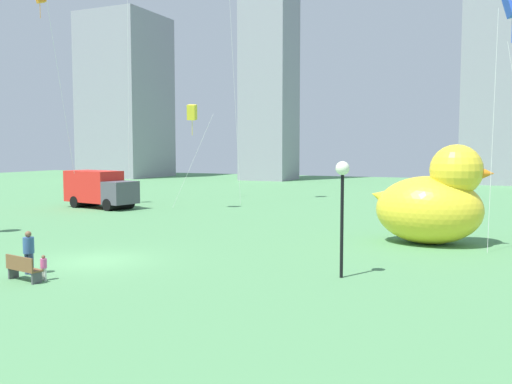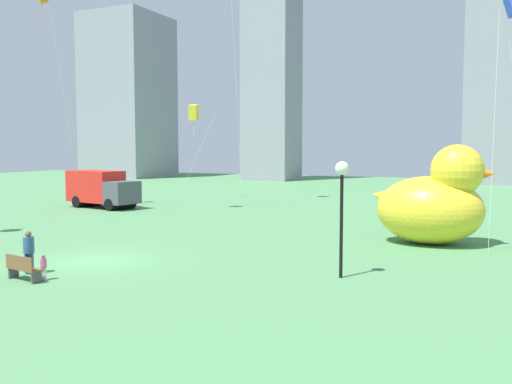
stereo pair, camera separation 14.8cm
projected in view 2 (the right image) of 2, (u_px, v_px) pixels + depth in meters
ground_plane at (96, 261)px, 22.72m from camera, size 140.00×140.00×0.00m
park_bench at (22, 268)px, 19.28m from camera, size 1.58×0.71×0.90m
person_adult at (29, 250)px, 20.31m from camera, size 0.39×0.39×1.60m
person_child at (44, 266)px, 19.40m from camera, size 0.22×0.22×0.90m
giant_inflatable_duck at (434, 202)px, 26.54m from camera, size 5.79×3.72×4.80m
lamppost at (342, 186)px, 19.54m from camera, size 0.49×0.49×4.16m
box_truck at (101, 189)px, 42.74m from camera, size 6.47×3.42×2.85m
city_skyline at (313, 78)px, 76.43m from camera, size 82.10×14.73×38.58m
kite_yellow at (194, 113)px, 40.80m from camera, size 2.80×2.61×7.84m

